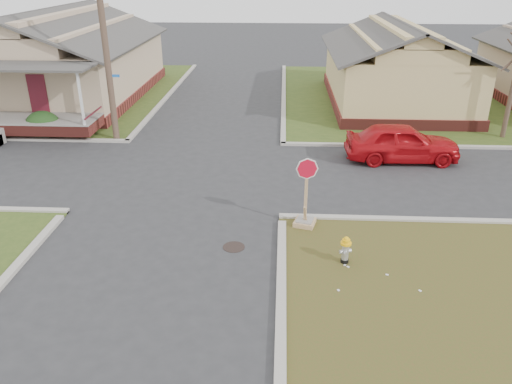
{
  "coord_description": "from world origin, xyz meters",
  "views": [
    {
      "loc": [
        3.52,
        -13.0,
        7.54
      ],
      "look_at": [
        2.77,
        1.0,
        1.1
      ],
      "focal_mm": 35.0,
      "sensor_mm": 36.0,
      "label": 1
    }
  ],
  "objects_px": {
    "fire_hydrant": "(346,248)",
    "red_sedan": "(402,142)",
    "utility_pole": "(104,37)",
    "stop_sign": "(305,211)"
  },
  "relations": [
    {
      "from": "utility_pole",
      "to": "fire_hydrant",
      "type": "distance_m",
      "value": 14.51
    },
    {
      "from": "fire_hydrant",
      "to": "stop_sign",
      "type": "bearing_deg",
      "value": 96.93
    },
    {
      "from": "fire_hydrant",
      "to": "red_sedan",
      "type": "relative_size",
      "value": 0.17
    },
    {
      "from": "utility_pole",
      "to": "stop_sign",
      "type": "distance_m",
      "value": 12.38
    },
    {
      "from": "stop_sign",
      "to": "red_sedan",
      "type": "xyz_separation_m",
      "value": [
        4.21,
        6.02,
        0.25
      ]
    },
    {
      "from": "utility_pole",
      "to": "red_sedan",
      "type": "xyz_separation_m",
      "value": [
        12.72,
        -1.98,
        -3.87
      ]
    },
    {
      "from": "red_sedan",
      "to": "stop_sign",
      "type": "bearing_deg",
      "value": 143.56
    },
    {
      "from": "fire_hydrant",
      "to": "stop_sign",
      "type": "height_order",
      "value": "stop_sign"
    },
    {
      "from": "utility_pole",
      "to": "fire_hydrant",
      "type": "bearing_deg",
      "value": -46.7
    },
    {
      "from": "utility_pole",
      "to": "stop_sign",
      "type": "relative_size",
      "value": 4.0
    }
  ]
}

